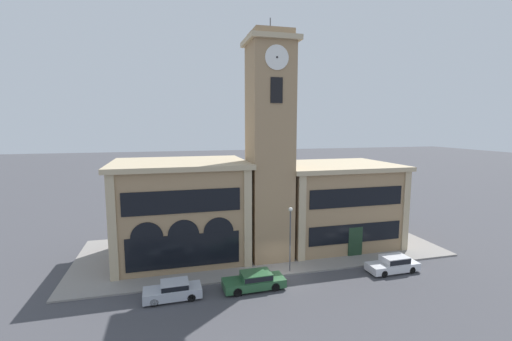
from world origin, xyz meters
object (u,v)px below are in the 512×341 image
(street_lamp, at_px, (290,230))
(parked_car_far, at_px, (393,264))
(parked_car_mid, at_px, (255,280))
(parked_car_near, at_px, (173,290))

(street_lamp, bearing_deg, parked_car_far, -13.16)
(parked_car_mid, relative_size, street_lamp, 0.86)
(parked_car_near, bearing_deg, street_lamp, -169.56)
(parked_car_near, relative_size, parked_car_far, 0.92)
(parked_car_mid, bearing_deg, street_lamp, -152.13)
(parked_car_near, height_order, street_lamp, street_lamp)
(parked_car_mid, relative_size, parked_car_far, 1.06)
(street_lamp, bearing_deg, parked_car_near, -168.19)
(parked_car_mid, xyz_separation_m, parked_car_far, (12.70, 0.00, 0.02))
(parked_car_near, bearing_deg, parked_car_far, 178.63)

